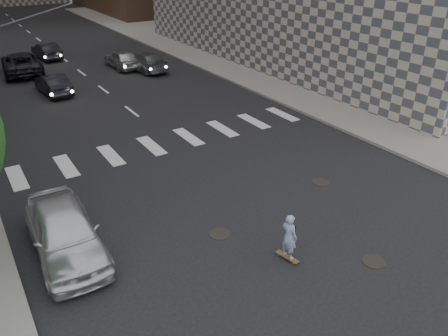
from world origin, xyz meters
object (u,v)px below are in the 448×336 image
(skateboarder, at_px, (289,236))
(traffic_car_c, at_px, (21,63))
(traffic_car_d, at_px, (122,59))
(silver_sedan, at_px, (65,232))
(traffic_car_a, at_px, (53,84))
(traffic_car_b, at_px, (146,61))
(traffic_car_e, at_px, (47,51))

(skateboarder, height_order, traffic_car_c, skateboarder)
(skateboarder, relative_size, traffic_car_d, 0.38)
(silver_sedan, distance_m, traffic_car_a, 17.21)
(skateboarder, distance_m, traffic_car_a, 20.80)
(silver_sedan, bearing_deg, traffic_car_b, 62.32)
(skateboarder, relative_size, traffic_car_b, 0.34)
(silver_sedan, height_order, traffic_car_c, silver_sedan)
(traffic_car_a, bearing_deg, skateboarder, 90.91)
(traffic_car_a, xyz_separation_m, traffic_car_c, (-0.77, 6.28, 0.14))
(skateboarder, relative_size, traffic_car_c, 0.28)
(traffic_car_c, height_order, traffic_car_e, traffic_car_c)
(silver_sedan, xyz_separation_m, traffic_car_e, (5.38, 26.96, -0.14))
(traffic_car_a, distance_m, traffic_car_e, 10.28)
(traffic_car_b, height_order, traffic_car_d, traffic_car_d)
(traffic_car_a, xyz_separation_m, traffic_car_e, (1.83, 10.12, 0.02))
(silver_sedan, relative_size, traffic_car_e, 1.17)
(silver_sedan, height_order, traffic_car_b, silver_sedan)
(traffic_car_c, height_order, traffic_car_d, traffic_car_c)
(traffic_car_b, bearing_deg, silver_sedan, 57.12)
(skateboarder, relative_size, traffic_car_e, 0.40)
(skateboarder, bearing_deg, traffic_car_b, 64.62)
(traffic_car_c, bearing_deg, traffic_car_b, 158.51)
(silver_sedan, relative_size, traffic_car_a, 1.22)
(skateboarder, height_order, traffic_car_a, skateboarder)
(silver_sedan, height_order, traffic_car_d, silver_sedan)
(traffic_car_c, bearing_deg, silver_sedan, 87.96)
(silver_sedan, xyz_separation_m, traffic_car_d, (9.60, 20.79, -0.09))
(traffic_car_d, xyz_separation_m, traffic_car_e, (-4.22, 6.16, -0.05))
(traffic_car_e, bearing_deg, traffic_car_a, 73.80)
(traffic_car_c, distance_m, traffic_car_e, 4.63)
(traffic_car_a, relative_size, traffic_car_b, 0.83)
(skateboarder, bearing_deg, traffic_car_e, 77.95)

